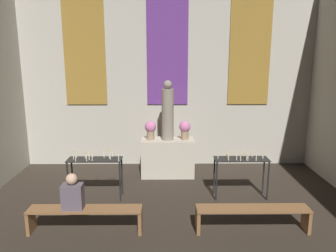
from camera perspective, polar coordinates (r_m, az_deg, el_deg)
name	(u,v)px	position (r m, az deg, el deg)	size (l,w,h in m)	color
wall_back	(167,67)	(9.09, -0.11, 10.19)	(8.18, 0.16, 5.44)	#B2AD9E
altar	(168,157)	(8.52, -0.05, -5.50)	(1.35, 0.64, 0.96)	#BCB29E
statue	(168,112)	(8.23, -0.05, 2.38)	(0.30, 0.30, 1.51)	gray
flower_vase_left	(150,129)	(8.32, -3.07, -0.51)	(0.29, 0.29, 0.48)	#937A5B
flower_vase_right	(185,129)	(8.33, 2.96, -0.50)	(0.29, 0.29, 0.48)	#937A5B
candle_rack_left	(95,165)	(7.30, -12.59, -6.65)	(1.17, 0.39, 1.09)	black
candle_rack_right	(241,165)	(7.33, 12.64, -6.60)	(1.17, 0.39, 1.09)	black
pew_back_left	(85,215)	(6.15, -14.21, -14.74)	(2.00, 0.36, 0.44)	brown
pew_back_right	(253,214)	(6.19, 14.50, -14.60)	(2.00, 0.36, 0.44)	brown
person_seated	(73,194)	(6.04, -16.29, -11.25)	(0.36, 0.24, 0.65)	#564C56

